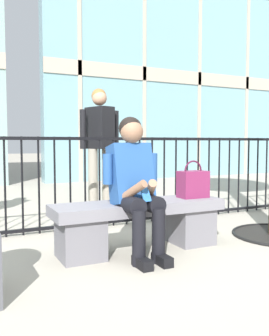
{
  "coord_description": "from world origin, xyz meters",
  "views": [
    {
      "loc": [
        -1.49,
        -2.97,
        0.99
      ],
      "look_at": [
        0.0,
        0.1,
        0.75
      ],
      "focal_mm": 39.47,
      "sensor_mm": 36.0,
      "label": 1
    }
  ],
  "objects_px": {
    "bystander_further_back": "(100,141)",
    "handbag_on_bench": "(193,184)",
    "stone_bench": "(139,221)",
    "seated_person_with_phone": "(135,182)"
  },
  "relations": [
    {
      "from": "stone_bench",
      "to": "seated_person_with_phone",
      "type": "relative_size",
      "value": 1.32
    },
    {
      "from": "stone_bench",
      "to": "handbag_on_bench",
      "type": "bearing_deg",
      "value": -0.99
    },
    {
      "from": "seated_person_with_phone",
      "to": "bystander_further_back",
      "type": "xyz_separation_m",
      "value": [
        0.38,
        1.87,
        0.35
      ]
    },
    {
      "from": "handbag_on_bench",
      "to": "bystander_further_back",
      "type": "height_order",
      "value": "bystander_further_back"
    },
    {
      "from": "seated_person_with_phone",
      "to": "handbag_on_bench",
      "type": "relative_size",
      "value": 3.33
    },
    {
      "from": "stone_bench",
      "to": "handbag_on_bench",
      "type": "xyz_separation_m",
      "value": [
        0.58,
        -0.01,
        0.32
      ]
    },
    {
      "from": "seated_person_with_phone",
      "to": "bystander_further_back",
      "type": "height_order",
      "value": "bystander_further_back"
    },
    {
      "from": "bystander_further_back",
      "to": "stone_bench",
      "type": "bearing_deg",
      "value": -98.94
    },
    {
      "from": "handbag_on_bench",
      "to": "bystander_further_back",
      "type": "xyz_separation_m",
      "value": [
        -0.31,
        1.75,
        0.41
      ]
    },
    {
      "from": "bystander_further_back",
      "to": "handbag_on_bench",
      "type": "bearing_deg",
      "value": -80.1
    }
  ]
}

